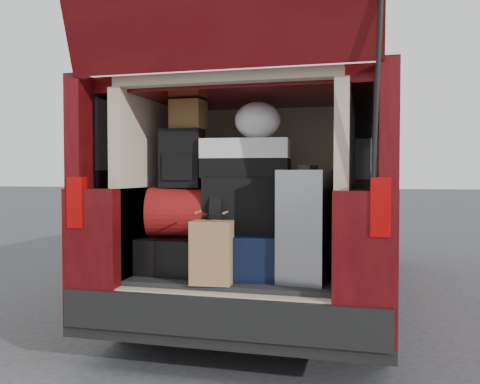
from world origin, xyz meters
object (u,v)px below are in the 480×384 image
Objects in this scene: black_hardshell at (182,253)px; twotone_duffel at (246,159)px; black_soft_case at (242,205)px; silver_roller at (308,225)px; kraft_bag at (212,252)px; navy_hardshell at (244,253)px; backpack at (182,158)px; red_duffel at (187,212)px.

twotone_duffel is (0.43, 0.04, 0.62)m from black_hardshell.
twotone_duffel reaches higher than black_soft_case.
kraft_bag is at bearing -145.43° from silver_roller.
navy_hardshell is 1.59× the size of backpack.
black_hardshell is 1.14× the size of red_duffel.
black_hardshell is at bearing 113.48° from backpack.
twotone_duffel is at bearing 170.23° from silver_roller.
black_hardshell is 1.17× the size of black_soft_case.
black_hardshell is 0.76m from twotone_duffel.
red_duffel is at bearing 178.45° from black_soft_case.
black_soft_case is (-0.02, 0.03, 0.31)m from navy_hardshell.
red_duffel is 1.30× the size of backpack.
navy_hardshell is 0.31m from black_soft_case.
kraft_bag is (0.32, -0.36, 0.07)m from black_hardshell.
silver_roller is at bearing -7.36° from backpack.
twotone_duffel is (-0.42, 0.14, 0.41)m from silver_roller.
backpack is at bearing 157.84° from red_duffel.
red_duffel is at bearing 172.35° from navy_hardshell.
red_duffel is (-0.38, -0.01, 0.25)m from navy_hardshell.
silver_roller reaches higher than kraft_bag.
navy_hardshell reaches higher than black_hardshell.
backpack reaches higher than twotone_duffel.
black_soft_case is 1.26× the size of backpack.
silver_roller reaches higher than black_soft_case.
silver_roller is at bearing 20.97° from kraft_bag.
silver_roller is 1.33× the size of red_duffel.
black_hardshell is 0.93× the size of navy_hardshell.
twotone_duffel is (0.42, 0.06, -0.00)m from backpack.
black_soft_case is at bearing 71.46° from kraft_bag.
twotone_duffel is at bearing 69.45° from kraft_bag.
navy_hardshell is 1.66× the size of kraft_bag.
navy_hardshell is at bearing -9.07° from red_duffel.
twotone_duffel is (0.02, 0.02, 0.30)m from black_soft_case.
backpack is at bearing -59.64° from black_hardshell.
kraft_bag is 0.47m from red_duffel.
twotone_duffel reaches higher than silver_roller.
backpack reaches higher than black_soft_case.
backpack reaches higher than black_hardshell.
kraft_bag reaches higher than black_hardshell.
red_duffel is 1.03× the size of black_soft_case.
twotone_duffel is at bearing -0.98° from red_duffel.
backpack is (-0.84, 0.08, 0.41)m from silver_roller.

